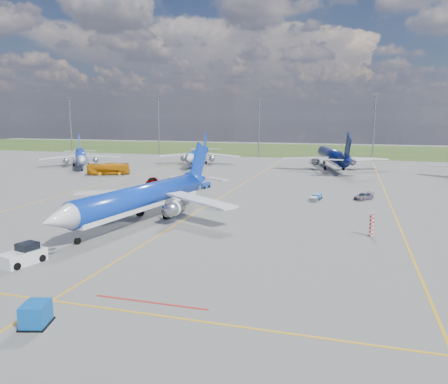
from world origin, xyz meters
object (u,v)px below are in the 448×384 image
(pushback_tug, at_px, (24,256))
(service_car_a, at_px, (152,181))
(bg_jet_n, at_px, (332,169))
(baggage_tug_w, at_px, (316,198))
(bg_jet_nw, at_px, (81,167))
(uld_container, at_px, (36,314))
(main_airliner, at_px, (143,221))
(apron_bus, at_px, (108,169))
(bg_jet_nnw, at_px, (198,165))
(service_car_b, at_px, (193,179))
(service_car_c, at_px, (364,196))
(warning_post, at_px, (371,225))
(baggage_tug_c, at_px, (201,186))

(pushback_tug, relative_size, service_car_a, 1.41)
(bg_jet_n, height_order, pushback_tug, bg_jet_n)
(pushback_tug, xyz_separation_m, baggage_tug_w, (26.10, 43.37, -0.36))
(bg_jet_nw, relative_size, uld_container, 16.18)
(main_airliner, relative_size, apron_bus, 3.61)
(bg_jet_n, bearing_deg, apron_bus, 14.72)
(bg_jet_nnw, height_order, bg_jet_n, bg_jet_n)
(pushback_tug, height_order, baggage_tug_w, pushback_tug)
(service_car_b, distance_m, service_car_c, 39.15)
(bg_jet_nw, height_order, bg_jet_nnw, bg_jet_nnw)
(bg_jet_nnw, relative_size, main_airliner, 0.93)
(bg_jet_n, distance_m, service_car_c, 47.60)
(service_car_a, height_order, service_car_b, service_car_a)
(pushback_tug, relative_size, uld_container, 2.97)
(service_car_a, bearing_deg, service_car_b, 26.80)
(service_car_c, height_order, baggage_tug_w, service_car_c)
(bg_jet_n, height_order, main_airliner, bg_jet_n)
(pushback_tug, relative_size, apron_bus, 0.58)
(bg_jet_n, xyz_separation_m, uld_container, (-16.21, -104.39, 0.84))
(service_car_b, bearing_deg, apron_bus, 108.63)
(warning_post, height_order, service_car_c, warning_post)
(baggage_tug_c, bearing_deg, bg_jet_n, 76.27)
(bg_jet_nnw, bearing_deg, uld_container, -86.72)
(bg_jet_n, relative_size, uld_container, 19.59)
(uld_container, bearing_deg, service_car_a, 93.05)
(warning_post, relative_size, service_car_c, 0.70)
(warning_post, relative_size, service_car_a, 0.68)
(main_airliner, bearing_deg, service_car_a, 123.00)
(bg_jet_n, height_order, baggage_tug_w, bg_jet_n)
(bg_jet_nnw, relative_size, service_car_b, 7.35)
(uld_container, relative_size, service_car_a, 0.47)
(warning_post, bearing_deg, bg_jet_nnw, 124.48)
(main_airliner, distance_m, service_car_c, 40.66)
(baggage_tug_w, bearing_deg, baggage_tug_c, 174.67)
(bg_jet_n, relative_size, service_car_c, 9.68)
(apron_bus, distance_m, service_car_a, 21.01)
(bg_jet_n, bearing_deg, service_car_a, 34.01)
(bg_jet_nnw, bearing_deg, bg_jet_n, -7.67)
(pushback_tug, bearing_deg, bg_jet_nnw, 112.31)
(bg_jet_nw, height_order, bg_jet_n, bg_jet_n)
(pushback_tug, bearing_deg, bg_jet_n, 87.77)
(bg_jet_n, distance_m, baggage_tug_c, 50.44)
(baggage_tug_w, bearing_deg, service_car_c, 29.37)
(baggage_tug_w, bearing_deg, bg_jet_nnw, 138.49)
(uld_container, xyz_separation_m, baggage_tug_c, (-8.58, 60.47, -0.26))
(bg_jet_nnw, xyz_separation_m, service_car_c, (48.26, -45.28, 0.62))
(bg_jet_n, bearing_deg, main_airliner, 58.75)
(bg_jet_nnw, xyz_separation_m, main_airliner, (17.21, -71.53, 0.00))
(pushback_tug, xyz_separation_m, apron_bus, (-28.44, 63.77, 0.65))
(bg_jet_nw, bearing_deg, bg_jet_n, -22.79)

